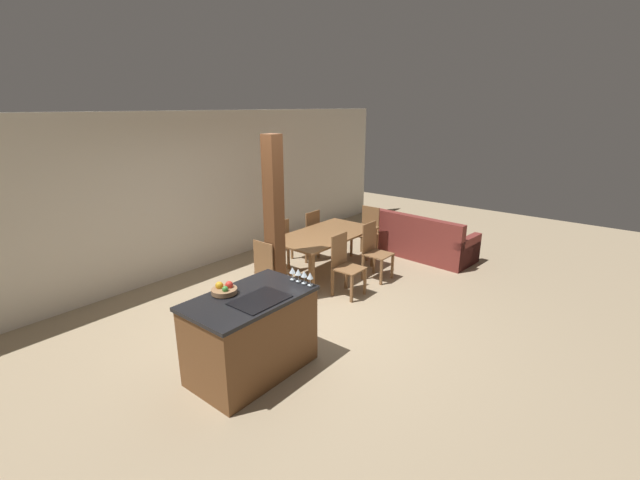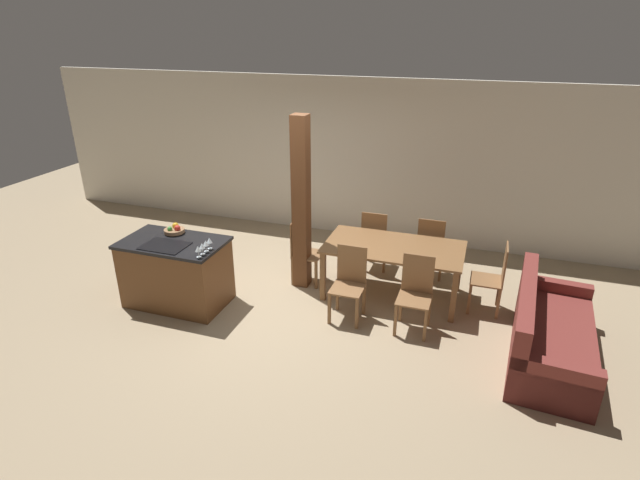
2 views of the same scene
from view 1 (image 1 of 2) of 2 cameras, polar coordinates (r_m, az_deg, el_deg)
The scene contains 17 objects.
ground_plane at distance 5.91m, azimuth -2.19°, elevation -10.58°, with size 16.00×16.00×0.00m, color #9E896B.
wall_back at distance 7.49m, azimuth -18.65°, elevation 5.61°, with size 11.20×0.08×2.70m.
kitchen_island at distance 4.72m, azimuth -9.16°, elevation -12.30°, with size 1.34×0.81×0.91m.
fruit_bowl at distance 4.60m, azimuth -12.64°, elevation -6.45°, with size 0.27×0.27×0.12m.
wine_glass_near at distance 4.64m, azimuth -1.32°, elevation -4.83°, with size 0.07×0.07×0.15m.
wine_glass_middle at distance 4.70m, azimuth -2.13°, elevation -4.57°, with size 0.07×0.07×0.15m.
wine_glass_far at distance 4.75m, azimuth -2.92°, elevation -4.32°, with size 0.07×0.07×0.15m.
wine_glass_end at distance 4.80m, azimuth -3.69°, elevation -4.07°, with size 0.07×0.07×0.15m.
dining_table at distance 7.15m, azimuth 0.64°, elevation 0.19°, with size 1.84×1.00×0.74m.
dining_chair_near_left at distance 6.48m, azimuth 3.34°, elevation -3.23°, with size 0.40×0.40×0.94m.
dining_chair_near_right at distance 7.13m, azimuth 7.25°, elevation -1.37°, with size 0.40×0.40×0.94m.
dining_chair_far_left at distance 7.36m, azimuth -5.78°, elevation -0.71°, with size 0.40×0.40×0.94m.
dining_chair_far_right at distance 7.94m, azimuth -1.58°, elevation 0.75°, with size 0.40×0.40×0.94m.
dining_chair_head_end at distance 6.29m, azimuth -6.76°, elevation -3.97°, with size 0.40×0.40×0.94m.
dining_chair_foot_end at distance 8.21m, azimuth 6.28°, elevation 1.22°, with size 0.40×0.40×0.94m.
couch at distance 8.41m, azimuth 13.40°, elevation -0.29°, with size 0.98×1.97×0.84m.
timber_post at distance 6.01m, azimuth -6.12°, elevation 2.28°, with size 0.21×0.21×2.42m.
Camera 1 is at (-3.90, -3.45, 2.79)m, focal length 24.00 mm.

